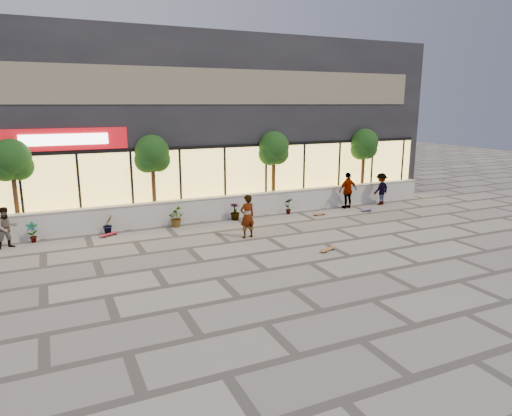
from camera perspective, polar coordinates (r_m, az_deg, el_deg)
name	(u,v)px	position (r m, az deg, el deg)	size (l,w,h in m)	color
ground	(310,263)	(15.55, 6.75, -6.83)	(80.00, 80.00, 0.00)	#9F978A
planter_wall	(233,206)	(21.45, -2.95, 0.22)	(22.00, 0.42, 1.04)	white
retail_building	(195,122)	(26.12, -7.60, 10.65)	(24.00, 9.17, 8.50)	black
shrub_a	(32,232)	(19.52, -26.17, -2.75)	(0.43, 0.29, 0.81)	#193C13
shrub_b	(108,224)	(19.61, -18.00, -1.97)	(0.45, 0.36, 0.81)	#193C13
shrub_c	(175,218)	(20.09, -10.07, -1.18)	(0.73, 0.63, 0.81)	#193C13
shrub_d	(235,211)	(20.94, -2.64, -0.42)	(0.45, 0.45, 0.81)	#193C13
shrub_e	(289,206)	(22.11, 4.09, 0.28)	(0.43, 0.29, 0.81)	#193C13
tree_west	(12,162)	(20.32, -28.24, 5.04)	(1.60, 1.50, 3.92)	#412C17
tree_midwest	(152,156)	(20.71, -12.85, 6.37)	(1.60, 1.50, 3.92)	#412C17
tree_mideast	(274,150)	(22.70, 2.23, 7.23)	(1.60, 1.50, 3.92)	#412C17
tree_east	(364,146)	(25.65, 13.36, 7.55)	(1.60, 1.50, 3.92)	#412C17
skater_center	(247,216)	(18.05, -1.10, -1.04)	(0.64, 0.42, 1.75)	white
skater_left	(7,228)	(19.10, -28.71, -2.18)	(0.76, 0.59, 1.56)	#896E58
skater_right_near	(348,190)	(23.65, 11.42, 2.17)	(1.08, 0.45, 1.85)	white
skater_right_far	(381,189)	(24.96, 15.36, 2.32)	(1.08, 0.62, 1.68)	#933A1A
skateboard_center	(328,249)	(16.79, 8.96, -5.12)	(0.79, 0.44, 0.09)	brown
skateboard_left	(109,234)	(19.38, -17.89, -3.12)	(0.83, 0.57, 0.10)	red
skateboard_right_near	(319,214)	(22.05, 7.93, -0.73)	(0.74, 0.20, 0.09)	#9B5432
skateboard_right_far	(367,210)	(23.33, 13.65, -0.23)	(0.74, 0.27, 0.09)	#49427A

